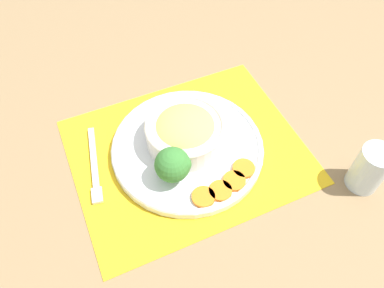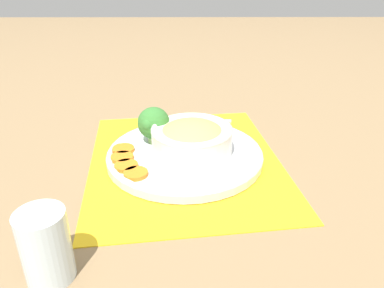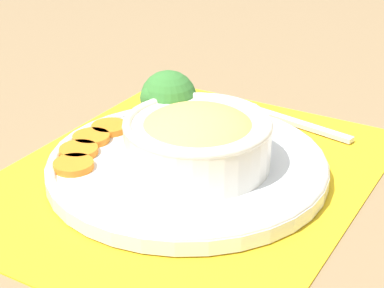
{
  "view_description": "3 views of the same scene",
  "coord_description": "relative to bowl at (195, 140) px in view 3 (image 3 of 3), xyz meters",
  "views": [
    {
      "loc": [
        0.12,
        0.44,
        0.63
      ],
      "look_at": [
        -0.0,
        0.02,
        0.05
      ],
      "focal_mm": 35.0,
      "sensor_mm": 36.0,
      "label": 1
    },
    {
      "loc": [
        -0.66,
        -0.01,
        0.37
      ],
      "look_at": [
        -0.02,
        -0.01,
        0.05
      ],
      "focal_mm": 35.0,
      "sensor_mm": 36.0,
      "label": 2
    },
    {
      "loc": [
        -0.49,
        -0.39,
        0.35
      ],
      "look_at": [
        -0.01,
        -0.01,
        0.05
      ],
      "focal_mm": 60.0,
      "sensor_mm": 36.0,
      "label": 3
    }
  ],
  "objects": [
    {
      "name": "ground_plane",
      "position": [
        0.0,
        0.01,
        -0.05
      ],
      "size": [
        4.0,
        4.0,
        0.0
      ],
      "primitive_type": "plane",
      "color": "#8C704C"
    },
    {
      "name": "carrot_slice_extra",
      "position": [
        -0.08,
        0.1,
        -0.03
      ],
      "size": [
        0.04,
        0.04,
        0.01
      ],
      "color": "orange",
      "rests_on": "plate"
    },
    {
      "name": "plate",
      "position": [
        0.0,
        0.01,
        -0.04
      ],
      "size": [
        0.31,
        0.31,
        0.02
      ],
      "color": "silver",
      "rests_on": "placemat"
    },
    {
      "name": "placemat",
      "position": [
        0.0,
        0.01,
        -0.05
      ],
      "size": [
        0.51,
        0.43,
        0.0
      ],
      "color": "yellow",
      "rests_on": "ground_plane"
    },
    {
      "name": "carrot_slice_far",
      "position": [
        -0.06,
        0.12,
        -0.03
      ],
      "size": [
        0.04,
        0.04,
        0.01
      ],
      "color": "orange",
      "rests_on": "plate"
    },
    {
      "name": "carrot_slice_middle",
      "position": [
        -0.02,
        0.13,
        -0.03
      ],
      "size": [
        0.04,
        0.04,
        0.01
      ],
      "color": "orange",
      "rests_on": "plate"
    },
    {
      "name": "broccoli_floret",
      "position": [
        0.05,
        0.08,
        0.01
      ],
      "size": [
        0.07,
        0.07,
        0.08
      ],
      "color": "#84AD5B",
      "rests_on": "plate"
    },
    {
      "name": "bowl",
      "position": [
        0.0,
        0.0,
        0.0
      ],
      "size": [
        0.16,
        0.16,
        0.06
      ],
      "color": "silver",
      "rests_on": "plate"
    },
    {
      "name": "fork",
      "position": [
        0.19,
        0.01,
        -0.04
      ],
      "size": [
        0.03,
        0.18,
        0.01
      ],
      "rotation": [
        0.0,
        0.0,
        -0.06
      ],
      "color": "silver",
      "rests_on": "placemat"
    },
    {
      "name": "carrot_slice_near",
      "position": [
        0.01,
        0.14,
        -0.03
      ],
      "size": [
        0.04,
        0.04,
        0.01
      ],
      "color": "orange",
      "rests_on": "plate"
    }
  ]
}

